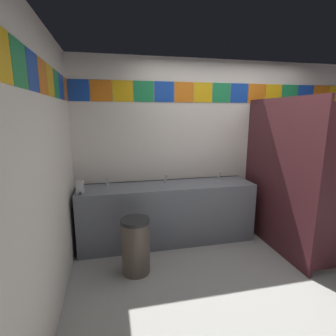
# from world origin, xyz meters

# --- Properties ---
(ground_plane) EXTENTS (9.30, 9.30, 0.00)m
(ground_plane) POSITION_xyz_m (0.00, 0.00, 0.00)
(ground_plane) COLOR #9E9E99
(wall_back) EXTENTS (4.23, 0.09, 2.54)m
(wall_back) POSITION_xyz_m (-0.00, 1.45, 1.28)
(wall_back) COLOR silver
(wall_back) RESTS_ON ground_plane
(wall_side) EXTENTS (0.09, 2.83, 2.54)m
(wall_side) POSITION_xyz_m (-2.15, 0.00, 1.28)
(wall_side) COLOR silver
(wall_side) RESTS_ON ground_plane
(vanity_counter) EXTENTS (2.40, 0.56, 0.82)m
(vanity_counter) POSITION_xyz_m (-0.86, 1.13, 0.43)
(vanity_counter) COLOR slate
(vanity_counter) RESTS_ON ground_plane
(faucet_left) EXTENTS (0.04, 0.10, 0.14)m
(faucet_left) POSITION_xyz_m (-1.66, 1.22, 0.88)
(faucet_left) COLOR silver
(faucet_left) RESTS_ON vanity_counter
(faucet_center) EXTENTS (0.04, 0.10, 0.14)m
(faucet_center) POSITION_xyz_m (-0.86, 1.22, 0.88)
(faucet_center) COLOR silver
(faucet_center) RESTS_ON vanity_counter
(faucet_right) EXTENTS (0.04, 0.10, 0.14)m
(faucet_right) POSITION_xyz_m (-0.06, 1.22, 0.88)
(faucet_right) COLOR silver
(faucet_right) RESTS_ON vanity_counter
(soap_dispenser) EXTENTS (0.09, 0.09, 0.16)m
(soap_dispenser) POSITION_xyz_m (-1.98, 0.97, 0.90)
(soap_dispenser) COLOR #B7BABF
(soap_dispenser) RESTS_ON vanity_counter
(stall_divider) EXTENTS (0.92, 1.48, 1.98)m
(stall_divider) POSITION_xyz_m (0.65, 0.41, 0.99)
(stall_divider) COLOR #471E23
(stall_divider) RESTS_ON ground_plane
(toilet) EXTENTS (0.39, 0.49, 0.74)m
(toilet) POSITION_xyz_m (1.02, 0.96, 0.30)
(toilet) COLOR white
(toilet) RESTS_ON ground_plane
(trash_bin) EXTENTS (0.33, 0.33, 0.64)m
(trash_bin) POSITION_xyz_m (-1.37, 0.48, 0.32)
(trash_bin) COLOR brown
(trash_bin) RESTS_ON ground_plane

